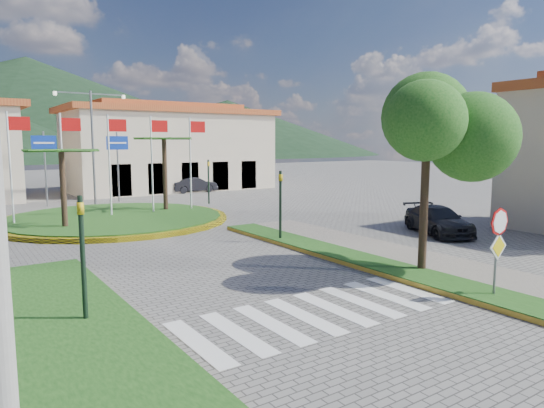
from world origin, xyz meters
TOP-DOWN VIEW (x-y plane):
  - ground at (0.00, 0.00)m, footprint 160.00×160.00m
  - sidewalk_right at (6.00, 2.00)m, footprint 4.00×28.00m
  - verge_right at (4.80, 2.00)m, footprint 1.60×28.00m
  - median_left at (-6.50, 6.00)m, footprint 5.00×14.00m
  - crosswalk at (0.00, 4.00)m, footprint 8.00×3.00m
  - roundabout_island at (0.00, 22.00)m, footprint 12.70×12.70m
  - stop_sign at (4.90, 1.96)m, footprint 0.80×0.11m
  - deciduous_tree at (5.50, 5.00)m, footprint 3.60×3.60m
  - traffic_light_left at (-5.20, 6.50)m, footprint 0.15×0.18m
  - traffic_light_right at (4.50, 12.00)m, footprint 0.15×0.18m
  - traffic_light_far at (8.00, 26.00)m, footprint 0.18×0.15m
  - direction_sign_west at (-2.00, 30.97)m, footprint 1.60×0.14m
  - direction_sign_east at (3.00, 30.97)m, footprint 1.60×0.14m
  - street_lamp_centre at (1.00, 30.00)m, footprint 4.80×0.16m
  - building_right at (10.00, 38.00)m, footprint 19.08×9.54m
  - hill_far_mid at (15.00, 160.00)m, footprint 180.00×180.00m
  - hill_far_east at (70.00, 135.00)m, footprint 120.00×120.00m
  - car_dark_b at (10.56, 34.05)m, footprint 4.19×1.50m
  - car_side_right at (12.00, 9.26)m, footprint 3.62×4.98m

SIDE VIEW (x-z plane):
  - ground at x=0.00m, z-range 0.00..0.00m
  - crosswalk at x=0.00m, z-range 0.00..0.01m
  - sidewalk_right at x=6.00m, z-range 0.00..0.15m
  - verge_right at x=4.80m, z-range 0.00..0.18m
  - median_left at x=-6.50m, z-range 0.00..0.18m
  - roundabout_island at x=0.00m, z-range -2.83..3.17m
  - car_side_right at x=12.00m, z-range 0.00..1.34m
  - car_dark_b at x=10.56m, z-range 0.00..1.38m
  - stop_sign at x=4.90m, z-range 0.47..3.12m
  - traffic_light_left at x=-5.20m, z-range 0.34..3.54m
  - traffic_light_right at x=4.50m, z-range 0.34..3.54m
  - traffic_light_far at x=8.00m, z-range 0.34..3.54m
  - direction_sign_west at x=-2.00m, z-range 0.93..6.13m
  - direction_sign_east at x=3.00m, z-range 0.93..6.13m
  - building_right at x=10.00m, z-range -0.12..7.93m
  - street_lamp_centre at x=1.00m, z-range 0.50..8.50m
  - deciduous_tree at x=5.50m, z-range 1.78..8.58m
  - hill_far_east at x=70.00m, z-range 0.00..18.00m
  - hill_far_mid at x=15.00m, z-range 0.00..30.00m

